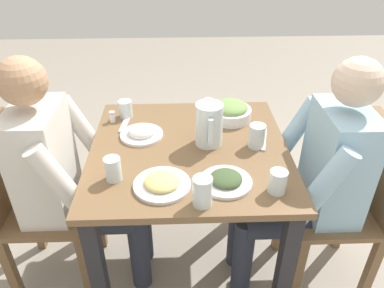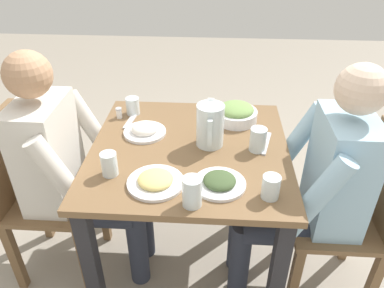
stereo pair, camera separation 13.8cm
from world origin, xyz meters
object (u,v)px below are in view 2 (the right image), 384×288
water_pitcher (210,125)px  water_glass_by_pitcher (133,106)px  plate_fries (156,181)px  water_glass_far_right (271,187)px  dining_table (190,171)px  water_glass_far_left (109,164)px  water_glass_center (258,140)px  chair_near (34,189)px  diner_far (314,183)px  water_glass_near_left (192,192)px  diner_near (71,166)px  plate_dolmas (219,182)px  salad_bowl (236,113)px  plate_yoghurt (145,130)px  chair_far (355,211)px  salt_shaker (119,113)px

water_pitcher → water_glass_by_pitcher: 0.47m
plate_fries → water_glass_far_right: (0.05, 0.42, 0.03)m
dining_table → water_glass_far_left: 0.40m
water_glass_center → water_glass_by_pitcher: 0.67m
chair_near → diner_far: bearing=87.5°
water_glass_near_left → water_glass_far_right: bearing=101.8°
diner_near → water_pitcher: size_ratio=6.14×
water_pitcher → plate_fries: bearing=-33.8°
plate_dolmas → water_glass_near_left: 0.15m
dining_table → salad_bowl: (-0.25, 0.21, 0.17)m
plate_fries → water_glass_far_right: size_ratio=2.40×
diner_near → water_glass_by_pitcher: size_ratio=13.66×
chair_near → plate_yoghurt: 0.60m
water_pitcher → plate_yoghurt: 0.32m
water_glass_center → water_glass_far_right: water_glass_center is taller
chair_far → diner_far: 0.25m
water_glass_center → water_pitcher: bearing=-100.7°
dining_table → diner_near: (0.04, -0.53, 0.04)m
water_glass_center → water_glass_near_left: 0.44m
chair_near → salt_shaker: 0.54m
chair_far → plate_fries: chair_far is taller
salad_bowl → water_glass_by_pitcher: 0.52m
chair_near → water_glass_by_pitcher: bearing=127.8°
plate_fries → plate_dolmas: 0.24m
chair_near → water_glass_far_left: size_ratio=9.05×
diner_far → plate_fries: bearing=-75.7°
chair_far → salt_shaker: chair_far is taller
diner_near → water_glass_center: bearing=92.5°
plate_fries → plate_yoghurt: size_ratio=1.11×
water_pitcher → dining_table: bearing=-68.6°
water_glass_center → salt_shaker: bearing=-110.8°
water_glass_center → chair_near: bearing=-88.0°
chair_near → plate_dolmas: size_ratio=4.35×
plate_fries → salt_shaker: size_ratio=4.03×
plate_dolmas → chair_near: bearing=-103.6°
chair_far → water_glass_near_left: 0.81m
diner_near → salt_shaker: 0.35m
chair_near → water_glass_far_left: 0.55m
water_glass_far_left → water_glass_by_pitcher: size_ratio=1.13×
chair_near → water_pitcher: size_ratio=4.59×
plate_dolmas → salt_shaker: (-0.50, -0.50, 0.01)m
water_glass_far_left → water_glass_near_left: bearing=65.0°
water_pitcher → water_glass_near_left: 0.40m
dining_table → water_glass_by_pitcher: water_glass_by_pitcher is taller
water_glass_far_left → water_glass_by_pitcher: water_glass_far_left is taller
chair_far → diner_near: (-0.05, -1.27, 0.15)m
water_glass_far_left → chair_near: bearing=-110.9°
water_glass_far_left → water_pitcher: bearing=122.4°
water_pitcher → water_glass_center: 0.21m
plate_dolmas → water_glass_near_left: (0.11, -0.10, 0.04)m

